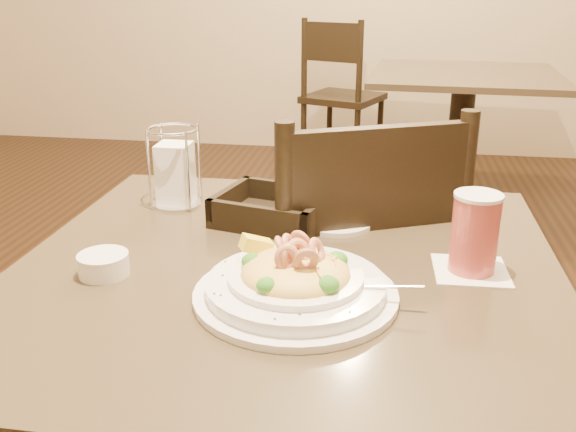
# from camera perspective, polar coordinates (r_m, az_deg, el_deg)

# --- Properties ---
(main_table) EXTENTS (0.90, 0.90, 0.71)m
(main_table) POSITION_cam_1_polar(r_m,az_deg,el_deg) (1.18, -0.16, -14.35)
(main_table) COLOR black
(main_table) RESTS_ON ground
(background_table) EXTENTS (0.95, 0.95, 0.71)m
(background_table) POSITION_cam_1_polar(r_m,az_deg,el_deg) (3.38, 15.16, 8.44)
(background_table) COLOR black
(background_table) RESTS_ON ground
(dining_chair_near) EXTENTS (0.56, 0.56, 0.93)m
(dining_chair_near) POSITION_cam_1_polar(r_m,az_deg,el_deg) (1.43, 5.36, -7.25)
(dining_chair_near) COLOR black
(dining_chair_near) RESTS_ON ground
(dining_chair_far) EXTENTS (0.54, 0.54, 0.93)m
(dining_chair_far) POSITION_cam_1_polar(r_m,az_deg,el_deg) (4.00, 4.64, 10.98)
(dining_chair_far) COLOR black
(dining_chair_far) RESTS_ON ground
(pasta_bowl) EXTENTS (0.34, 0.30, 0.10)m
(pasta_bowl) POSITION_cam_1_polar(r_m,az_deg,el_deg) (0.95, 0.68, -5.81)
(pasta_bowl) COLOR white
(pasta_bowl) RESTS_ON main_table
(drink_glass) EXTENTS (0.12, 0.12, 0.13)m
(drink_glass) POSITION_cam_1_polar(r_m,az_deg,el_deg) (1.06, 16.26, -1.53)
(drink_glass) COLOR white
(drink_glass) RESTS_ON main_table
(bread_basket) EXTENTS (0.24, 0.21, 0.06)m
(bread_basket) POSITION_cam_1_polar(r_m,az_deg,el_deg) (1.24, -1.29, 0.40)
(bread_basket) COLOR black
(bread_basket) RESTS_ON main_table
(napkin_caddy) EXTENTS (0.10, 0.10, 0.17)m
(napkin_caddy) POSITION_cam_1_polar(r_m,az_deg,el_deg) (1.34, -9.98, 3.87)
(napkin_caddy) COLOR silver
(napkin_caddy) RESTS_ON main_table
(side_plate) EXTENTS (0.16, 0.16, 0.01)m
(side_plate) POSITION_cam_1_polar(r_m,az_deg,el_deg) (1.24, 4.25, -0.50)
(side_plate) COLOR white
(side_plate) RESTS_ON main_table
(butter_ramekin) EXTENTS (0.10, 0.10, 0.04)m
(butter_ramekin) POSITION_cam_1_polar(r_m,az_deg,el_deg) (1.07, -16.08, -4.15)
(butter_ramekin) COLOR white
(butter_ramekin) RESTS_ON main_table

